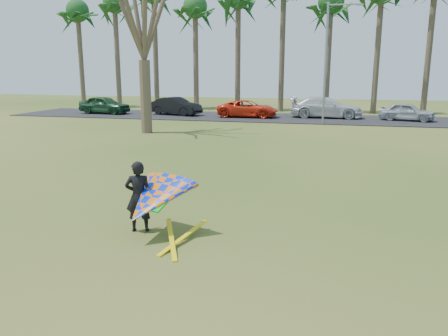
% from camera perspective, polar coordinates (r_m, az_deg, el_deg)
% --- Properties ---
extents(ground, '(100.00, 100.00, 0.00)m').
position_cam_1_polar(ground, '(9.97, -2.84, -8.64)').
color(ground, '#1E480F').
rests_on(ground, ground).
extents(parking_strip, '(46.00, 7.00, 0.06)m').
position_cam_1_polar(parking_strip, '(34.18, 9.51, 6.42)').
color(parking_strip, black).
rests_on(parking_strip, ground).
extents(palm_0, '(4.84, 4.84, 10.84)m').
position_cam_1_polar(palm_0, '(47.25, -18.58, 18.74)').
color(palm_0, '#473B2B').
rests_on(palm_0, ground).
extents(palm_1, '(4.84, 4.84, 11.54)m').
position_cam_1_polar(palm_1, '(45.38, -14.10, 20.15)').
color(palm_1, brown).
rests_on(palm_1, ground).
extents(palm_3, '(4.84, 4.84, 10.84)m').
position_cam_1_polar(palm_3, '(42.23, -3.79, 20.14)').
color(palm_3, brown).
rests_on(palm_3, ground).
extents(palm_6, '(4.84, 4.84, 10.84)m').
position_cam_1_polar(palm_6, '(40.27, 13.80, 20.20)').
color(palm_6, '#4D3D2E').
rests_on(palm_6, ground).
extents(bare_tree_left, '(6.60, 6.60, 9.70)m').
position_cam_1_polar(bare_tree_left, '(26.39, -10.63, 19.60)').
color(bare_tree_left, brown).
rests_on(bare_tree_left, ground).
extents(streetlight, '(2.28, 0.18, 8.00)m').
position_cam_1_polar(streetlight, '(30.89, 13.45, 13.86)').
color(streetlight, gray).
rests_on(streetlight, ground).
extents(car_0, '(4.49, 2.16, 1.48)m').
position_cam_1_polar(car_0, '(38.49, -15.34, 7.98)').
color(car_0, '#193F23').
rests_on(car_0, parking_strip).
extents(car_1, '(4.59, 2.59, 1.43)m').
position_cam_1_polar(car_1, '(36.23, -6.31, 8.05)').
color(car_1, black).
rests_on(car_1, parking_strip).
extents(car_2, '(4.76, 2.31, 1.30)m').
position_cam_1_polar(car_2, '(34.29, 3.10, 7.74)').
color(car_2, red).
rests_on(car_2, parking_strip).
extents(car_3, '(5.49, 2.34, 1.58)m').
position_cam_1_polar(car_3, '(34.74, 13.20, 7.72)').
color(car_3, silver).
rests_on(car_3, parking_strip).
extents(car_4, '(4.04, 2.38, 1.29)m').
position_cam_1_polar(car_4, '(34.47, 22.77, 6.80)').
color(car_4, '#9EA5AC').
rests_on(car_4, parking_strip).
extents(kite_flyer, '(2.13, 2.39, 2.02)m').
position_cam_1_polar(kite_flyer, '(9.73, -9.48, -4.08)').
color(kite_flyer, black).
rests_on(kite_flyer, ground).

